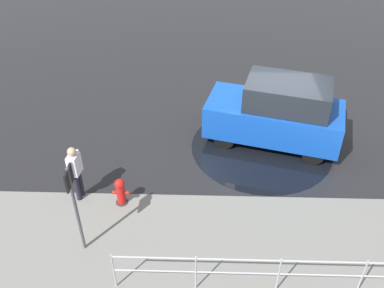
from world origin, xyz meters
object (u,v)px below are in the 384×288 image
object	(u,v)px
fire_hydrant	(121,192)
sign_post	(74,199)
moving_hatchback	(277,113)
pedestrian	(75,169)

from	to	relation	value
fire_hydrant	sign_post	distance (m)	1.97
moving_hatchback	sign_post	size ratio (longest dim) A/B	1.75
fire_hydrant	pedestrian	xyz separation A→B (m)	(1.09, -0.18, 0.56)
moving_hatchback	sign_post	xyz separation A→B (m)	(4.81, 4.26, 0.55)
moving_hatchback	pedestrian	size ratio (longest dim) A/B	2.60
pedestrian	sign_post	world-z (taller)	sign_post
sign_post	fire_hydrant	bearing A→B (deg)	-112.92
pedestrian	moving_hatchback	bearing A→B (deg)	-153.64
moving_hatchback	fire_hydrant	xyz separation A→B (m)	(4.19, 2.80, -0.63)
moving_hatchback	fire_hydrant	size ratio (longest dim) A/B	5.25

